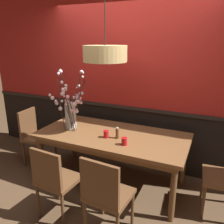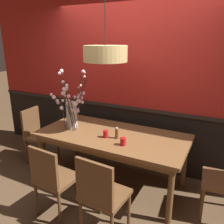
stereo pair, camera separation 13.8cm
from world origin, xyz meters
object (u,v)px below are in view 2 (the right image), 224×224
(chair_far_side_left, at_px, (122,125))
(candle_holder_nearer_center, at_px, (106,134))
(chair_head_west_end, at_px, (38,133))
(candle_holder_nearer_edge, at_px, (123,141))
(vase_with_blossoms, at_px, (72,110))
(chair_near_side_right, at_px, (101,193))
(dining_table, at_px, (112,139))
(pendant_lamp, at_px, (105,54))
(chair_near_side_left, at_px, (52,177))
(chair_far_side_right, at_px, (151,129))
(condiment_bottle, at_px, (117,133))

(chair_far_side_left, xyz_separation_m, candle_holder_nearer_center, (0.25, -1.06, 0.27))
(chair_head_west_end, relative_size, candle_holder_nearer_edge, 9.57)
(vase_with_blossoms, bearing_deg, chair_near_side_right, -41.48)
(chair_near_side_right, bearing_deg, dining_table, 110.70)
(chair_far_side_left, height_order, pendant_lamp, pendant_lamp)
(chair_near_side_left, xyz_separation_m, chair_head_west_end, (-1.09, 0.89, 0.01))
(chair_far_side_left, height_order, chair_far_side_right, chair_far_side_right)
(candle_holder_nearer_center, bearing_deg, pendant_lamp, 117.35)
(chair_near_side_left, height_order, condiment_bottle, condiment_bottle)
(chair_near_side_left, bearing_deg, candle_holder_nearer_center, 69.33)
(candle_holder_nearer_edge, bearing_deg, candle_holder_nearer_center, 160.05)
(chair_far_side_right, xyz_separation_m, candle_holder_nearer_edge, (0.02, -1.19, 0.26))
(vase_with_blossoms, bearing_deg, chair_far_side_right, 47.42)
(chair_far_side_left, height_order, chair_near_side_left, chair_far_side_left)
(chair_near_side_right, relative_size, pendant_lamp, 0.72)
(chair_near_side_right, bearing_deg, chair_far_side_left, 108.73)
(dining_table, height_order, condiment_bottle, condiment_bottle)
(chair_far_side_left, distance_m, candle_holder_nearer_center, 1.12)
(candle_holder_nearer_edge, bearing_deg, chair_near_side_left, -132.46)
(dining_table, relative_size, candle_holder_nearer_center, 20.65)
(dining_table, height_order, chair_far_side_left, chair_far_side_left)
(chair_far_side_right, distance_m, candle_holder_nearer_edge, 1.21)
(dining_table, bearing_deg, candle_holder_nearer_edge, -41.82)
(chair_near_side_left, distance_m, chair_far_side_right, 1.90)
(dining_table, distance_m, candle_holder_nearer_center, 0.19)
(candle_holder_nearer_center, height_order, candle_holder_nearer_edge, candle_holder_nearer_center)
(chair_near_side_right, distance_m, candle_holder_nearer_center, 0.89)
(chair_near_side_right, xyz_separation_m, candle_holder_nearer_center, (-0.36, 0.76, 0.29))
(chair_near_side_left, height_order, chair_head_west_end, chair_head_west_end)
(vase_with_blossoms, xyz_separation_m, pendant_lamp, (0.53, 0.06, 0.80))
(candle_holder_nearer_center, xyz_separation_m, pendant_lamp, (-0.09, 0.17, 1.01))
(chair_near_side_left, bearing_deg, dining_table, 71.13)
(candle_holder_nearer_center, relative_size, pendant_lamp, 0.08)
(chair_head_west_end, xyz_separation_m, condiment_bottle, (1.51, -0.10, 0.31))
(chair_head_west_end, height_order, candle_holder_nearer_edge, chair_head_west_end)
(chair_far_side_right, bearing_deg, pendant_lamp, -111.77)
(chair_far_side_left, relative_size, vase_with_blossoms, 1.10)
(dining_table, xyz_separation_m, chair_near_side_left, (-0.30, -0.88, -0.17))
(chair_head_west_end, bearing_deg, vase_with_blossoms, -2.74)
(chair_far_side_right, bearing_deg, chair_near_side_left, -107.00)
(chair_far_side_right, relative_size, candle_holder_nearer_center, 10.04)
(vase_with_blossoms, height_order, candle_holder_nearer_center, vase_with_blossoms)
(chair_far_side_right, height_order, candle_holder_nearer_edge, chair_far_side_right)
(condiment_bottle, bearing_deg, pendant_lamp, 150.86)
(candle_holder_nearer_edge, relative_size, pendant_lamp, 0.07)
(chair_near_side_right, bearing_deg, chair_near_side_left, 178.86)
(dining_table, bearing_deg, chair_far_side_left, 106.76)
(dining_table, height_order, candle_holder_nearer_edge, candle_holder_nearer_edge)
(dining_table, height_order, vase_with_blossoms, vase_with_blossoms)
(chair_head_west_end, distance_m, candle_holder_nearer_edge, 1.71)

